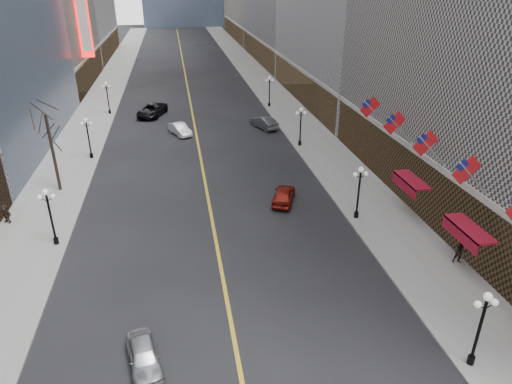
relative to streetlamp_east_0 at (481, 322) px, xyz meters
name	(u,v)px	position (x,y,z in m)	size (l,w,h in m)	color
sidewalk_east	(278,100)	(2.20, 56.00, -2.83)	(6.00, 230.00, 0.15)	gray
sidewalk_west	(98,108)	(-25.80, 56.00, -2.83)	(6.00, 230.00, 0.15)	gray
lane_line	(188,90)	(-11.80, 66.00, -2.89)	(0.25, 200.00, 0.02)	gold
streetlamp_east_0	(481,322)	(0.00, 0.00, 0.00)	(1.26, 0.44, 4.52)	black
streetlamp_east_1	(359,187)	(0.00, 16.00, 0.00)	(1.26, 0.44, 4.52)	black
streetlamp_east_2	(301,123)	(0.00, 34.00, 0.00)	(1.26, 0.44, 4.52)	black
streetlamp_east_3	(269,88)	(0.00, 52.00, 0.00)	(1.26, 0.44, 4.52)	black
streetlamp_west_1	(50,211)	(-23.60, 16.00, 0.00)	(1.26, 0.44, 4.52)	black
streetlamp_west_2	(88,134)	(-23.60, 34.00, 0.00)	(1.26, 0.44, 4.52)	black
streetlamp_west_3	(107,95)	(-23.60, 52.00, 0.00)	(1.26, 0.44, 4.52)	black
flag_2	(468,172)	(3.51, 8.00, 4.39)	(2.87, 0.12, 2.87)	#B2B2B7
flag_3	(427,145)	(3.51, 13.00, 4.39)	(2.87, 0.12, 2.87)	#B2B2B7
flag_4	(396,125)	(3.51, 18.00, 4.39)	(2.87, 0.12, 2.87)	#B2B2B7
flag_5	(372,109)	(3.51, 23.00, 4.39)	(2.87, 0.12, 2.87)	#B2B2B7
awning_b	(467,230)	(4.30, 8.00, 0.18)	(1.40, 4.00, 0.93)	maroon
awning_c	(409,181)	(4.30, 16.00, 0.18)	(1.40, 4.00, 0.93)	maroon
theatre_marquee	(83,19)	(-27.68, 66.00, 9.10)	(2.00, 0.55, 12.00)	red
tree_west_far	(48,127)	(-25.30, 26.00, 3.34)	(3.60, 3.60, 7.92)	#2D231C
car_nb_near	(144,356)	(-16.59, 2.93, -2.25)	(1.55, 3.84, 1.31)	#A5A7AD
car_nb_mid	(180,129)	(-13.80, 40.90, -2.19)	(1.51, 4.33, 1.43)	silver
car_nb_far	(152,110)	(-17.50, 50.07, -2.04)	(2.86, 6.20, 1.72)	black
car_sb_mid	(284,195)	(-5.23, 20.05, -2.17)	(1.73, 4.29, 1.46)	maroon
car_sb_far	(264,122)	(-2.80, 41.68, -2.13)	(1.64, 4.69, 1.55)	#4D5155
ped_east_walk	(460,252)	(4.60, 8.49, -1.91)	(0.81, 0.45, 1.67)	black
ped_west_far	(6,214)	(-28.20, 20.13, -1.97)	(1.46, 0.42, 1.57)	#34261C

